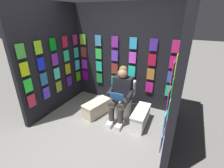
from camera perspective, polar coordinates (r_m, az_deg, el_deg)
ground_plane at (r=3.06m, az=-11.06°, el=-21.83°), size 30.00×30.00×0.00m
display_wall_back at (r=3.96m, az=4.49°, el=9.65°), size 2.72×0.14×2.41m
display_wall_left at (r=2.76m, az=23.33°, el=1.39°), size 0.14×1.89×2.41m
display_wall_right at (r=3.91m, az=-20.45°, el=8.03°), size 0.14×1.89×2.41m
toilet at (r=3.72m, az=4.30°, el=-5.91°), size 0.41×0.56×0.77m
person_reading at (r=3.40m, az=3.14°, el=-3.63°), size 0.54×0.70×1.19m
comic_longbox_near at (r=3.46m, az=10.08°, el=-11.60°), size 0.27×0.71×0.36m
comic_longbox_far at (r=3.76m, az=-5.44°, el=-8.44°), size 0.46×0.73×0.33m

